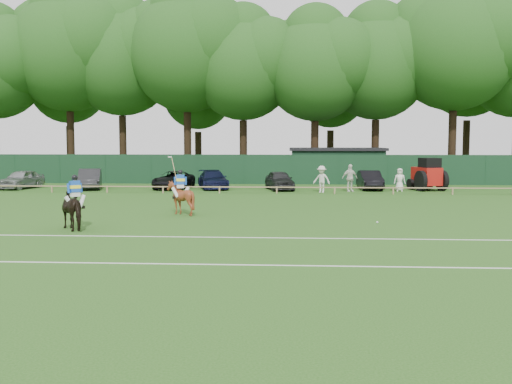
# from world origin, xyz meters

# --- Properties ---
(ground) EXTENTS (160.00, 160.00, 0.00)m
(ground) POSITION_xyz_m (0.00, 0.00, 0.00)
(ground) COLOR #1E4C14
(ground) RESTS_ON ground
(horse_dark) EXTENTS (2.04, 2.15, 1.72)m
(horse_dark) POSITION_xyz_m (-6.86, 0.71, 0.86)
(horse_dark) COLOR black
(horse_dark) RESTS_ON ground
(horse_chestnut) EXTENTS (1.62, 1.76, 1.68)m
(horse_chestnut) POSITION_xyz_m (-3.44, 5.84, 0.84)
(horse_chestnut) COLOR maroon
(horse_chestnut) RESTS_ON ground
(sedan_silver) EXTENTS (2.43, 4.50, 1.46)m
(sedan_silver) POSITION_xyz_m (-18.64, 21.06, 0.73)
(sedan_silver) COLOR #A1A5A6
(sedan_silver) RESTS_ON ground
(sedan_grey) EXTENTS (2.82, 4.90, 1.53)m
(sedan_grey) POSITION_xyz_m (-13.35, 21.22, 0.76)
(sedan_grey) COLOR #2E2E30
(sedan_grey) RESTS_ON ground
(suv_black) EXTENTS (2.82, 5.07, 1.34)m
(suv_black) POSITION_xyz_m (-6.99, 21.65, 0.67)
(suv_black) COLOR black
(suv_black) RESTS_ON ground
(sedan_navy) EXTENTS (3.16, 5.15, 1.39)m
(sedan_navy) POSITION_xyz_m (-4.00, 21.96, 0.70)
(sedan_navy) COLOR #111536
(sedan_navy) RESTS_ON ground
(hatch_grey) EXTENTS (2.61, 4.49, 1.44)m
(hatch_grey) POSITION_xyz_m (1.11, 21.22, 0.72)
(hatch_grey) COLOR #292A2C
(hatch_grey) RESTS_ON ground
(estate_black) EXTENTS (1.68, 4.38, 1.42)m
(estate_black) POSITION_xyz_m (7.89, 21.96, 0.71)
(estate_black) COLOR black
(estate_black) RESTS_ON ground
(spectator_left) EXTENTS (1.40, 1.12, 1.90)m
(spectator_left) POSITION_xyz_m (4.15, 19.07, 0.95)
(spectator_left) COLOR silver
(spectator_left) RESTS_ON ground
(spectator_mid) EXTENTS (1.25, 0.83, 1.98)m
(spectator_mid) POSITION_xyz_m (6.21, 19.97, 0.99)
(spectator_mid) COLOR silver
(spectator_mid) RESTS_ON ground
(spectator_right) EXTENTS (0.86, 0.60, 1.68)m
(spectator_right) POSITION_xyz_m (9.86, 20.49, 0.84)
(spectator_right) COLOR white
(spectator_right) RESTS_ON ground
(rider_dark) EXTENTS (0.80, 0.72, 1.41)m
(rider_dark) POSITION_xyz_m (-6.85, 0.70, 1.62)
(rider_dark) COLOR silver
(rider_dark) RESTS_ON ground
(rider_chestnut) EXTENTS (0.96, 0.53, 2.05)m
(rider_chestnut) POSITION_xyz_m (-3.44, 5.83, 1.60)
(rider_chestnut) COLOR silver
(rider_chestnut) RESTS_ON ground
(polo_ball) EXTENTS (0.09, 0.09, 0.09)m
(polo_ball) POSITION_xyz_m (5.90, 3.34, 0.04)
(polo_ball) COLOR silver
(polo_ball) RESTS_ON ground
(pitch_lines) EXTENTS (60.00, 5.10, 0.01)m
(pitch_lines) POSITION_xyz_m (0.00, -3.50, 0.01)
(pitch_lines) COLOR silver
(pitch_lines) RESTS_ON ground
(pitch_rail) EXTENTS (62.10, 0.10, 0.50)m
(pitch_rail) POSITION_xyz_m (0.00, 18.00, 0.45)
(pitch_rail) COLOR #997F5B
(pitch_rail) RESTS_ON ground
(perimeter_fence) EXTENTS (92.08, 0.08, 2.50)m
(perimeter_fence) POSITION_xyz_m (0.00, 27.00, 1.25)
(perimeter_fence) COLOR #14351E
(perimeter_fence) RESTS_ON ground
(utility_shed) EXTENTS (8.40, 4.40, 3.04)m
(utility_shed) POSITION_xyz_m (6.00, 30.00, 1.54)
(utility_shed) COLOR #14331E
(utility_shed) RESTS_ON ground
(tree_row) EXTENTS (96.00, 12.00, 21.00)m
(tree_row) POSITION_xyz_m (2.00, 35.00, 0.00)
(tree_row) COLOR #26561C
(tree_row) RESTS_ON ground
(tractor) EXTENTS (2.65, 3.29, 2.41)m
(tractor) POSITION_xyz_m (12.04, 21.35, 1.14)
(tractor) COLOR #B01510
(tractor) RESTS_ON ground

